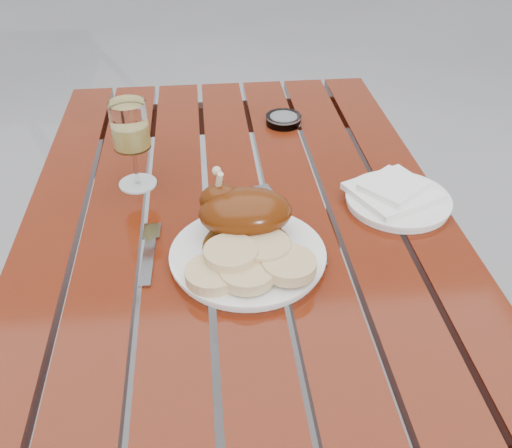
% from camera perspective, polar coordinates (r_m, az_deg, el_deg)
% --- Properties ---
extents(ground, '(60.00, 60.00, 0.00)m').
position_cam_1_polar(ground, '(1.65, -1.42, -20.11)').
color(ground, slate).
rests_on(ground, ground).
extents(table, '(0.80, 1.20, 0.75)m').
position_cam_1_polar(table, '(1.35, -1.66, -11.21)').
color(table, maroon).
rests_on(table, ground).
extents(dinner_plate, '(0.34, 0.34, 0.02)m').
position_cam_1_polar(dinner_plate, '(0.96, -0.82, -3.21)').
color(dinner_plate, white).
rests_on(dinner_plate, table).
extents(roast_duck, '(0.16, 0.17, 0.12)m').
position_cam_1_polar(roast_duck, '(0.97, -1.42, 1.15)').
color(roast_duck, '#512C09').
rests_on(roast_duck, dinner_plate).
extents(bread_dumplings, '(0.21, 0.14, 0.04)m').
position_cam_1_polar(bread_dumplings, '(0.91, -0.73, -3.88)').
color(bread_dumplings, '#D9BA84').
rests_on(bread_dumplings, dinner_plate).
extents(wine_glass, '(0.09, 0.09, 0.18)m').
position_cam_1_polar(wine_glass, '(1.14, -12.24, 7.69)').
color(wine_glass, '#E2CD67').
rests_on(wine_glass, table).
extents(side_plate, '(0.26, 0.26, 0.02)m').
position_cam_1_polar(side_plate, '(1.13, 14.00, 2.29)').
color(side_plate, white).
rests_on(side_plate, table).
extents(napkin, '(0.19, 0.18, 0.01)m').
position_cam_1_polar(napkin, '(1.13, 13.48, 3.15)').
color(napkin, white).
rests_on(napkin, side_plate).
extents(ashtray, '(0.10, 0.10, 0.02)m').
position_cam_1_polar(ashtray, '(1.40, 2.77, 10.38)').
color(ashtray, '#B2B7BC').
rests_on(ashtray, table).
extents(fork, '(0.02, 0.16, 0.01)m').
position_cam_1_polar(fork, '(0.99, -10.70, -3.14)').
color(fork, gray).
rests_on(fork, table).
extents(knife, '(0.08, 0.23, 0.01)m').
position_cam_1_polar(knife, '(1.03, 3.68, -0.48)').
color(knife, gray).
rests_on(knife, table).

